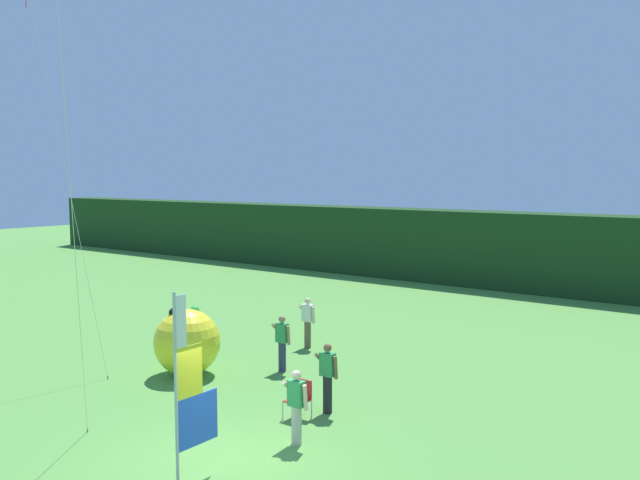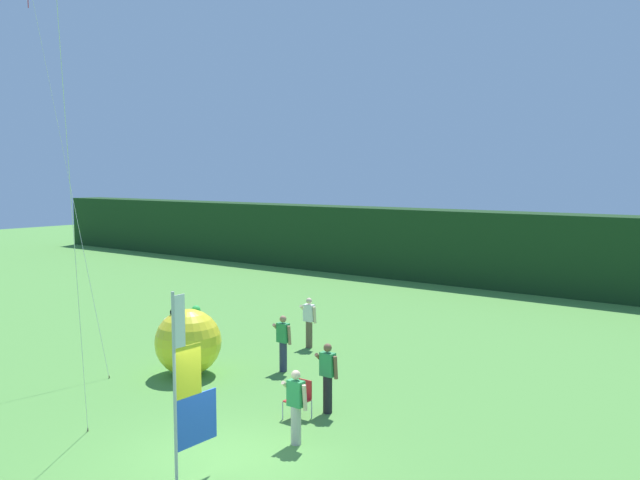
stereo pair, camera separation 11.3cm
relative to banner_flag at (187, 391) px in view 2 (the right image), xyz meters
The scene contains 10 objects.
ground_plane 1.98m from the banner_flag, 98.26° to the left, with size 120.00×120.00×0.00m, color #518E3D.
distant_treeline 24.16m from the banner_flag, 90.33° to the left, with size 80.00×2.40×3.83m, color #193819.
banner_flag is the anchor object (origin of this frame).
person_near_banner 4.52m from the banner_flag, 91.62° to the left, with size 0.55×0.48×1.69m.
person_mid_field 7.17m from the banner_flag, 116.52° to the left, with size 0.55×0.48×1.64m.
person_far_left 2.73m from the banner_flag, 79.55° to the left, with size 0.55×0.48×1.60m.
person_far_right 9.91m from the banner_flag, 115.48° to the left, with size 0.55×0.48×1.66m.
inflatable_balloon 6.86m from the banner_flag, 138.77° to the left, with size 1.88×1.88×1.94m.
folding_chair 4.00m from the banner_flag, 96.72° to the left, with size 0.51×0.51×0.89m.
kite_red_diamond_2 13.01m from the banner_flag, 164.05° to the left, with size 3.33×0.40×11.90m.
Camera 2 is at (9.28, -8.85, 5.65)m, focal length 37.35 mm.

